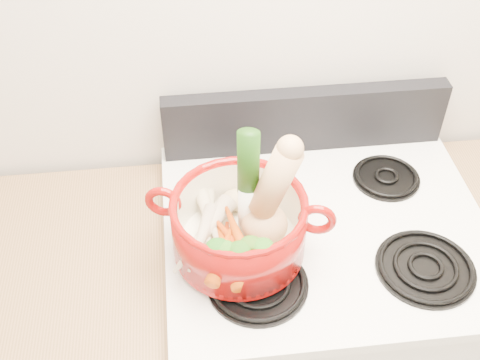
{
  "coord_description": "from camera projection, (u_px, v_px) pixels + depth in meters",
  "views": [
    {
      "loc": [
        -0.32,
        0.44,
        2.02
      ],
      "look_at": [
        -0.22,
        1.32,
        1.2
      ],
      "focal_mm": 45.0,
      "sensor_mm": 36.0,
      "label": 1
    }
  ],
  "objects": [
    {
      "name": "stove_body",
      "position": [
        310.0,
        336.0,
        1.79
      ],
      "size": [
        0.76,
        0.65,
        0.92
      ],
      "primitive_type": "cube",
      "color": "white",
      "rests_on": "floor"
    },
    {
      "name": "burner_back_left",
      "position": [
        242.0,
        188.0,
        1.53
      ],
      "size": [
        0.17,
        0.17,
        0.02
      ],
      "primitive_type": "cylinder",
      "color": "black",
      "rests_on": "cooktop"
    },
    {
      "name": "carrot_2",
      "position": [
        238.0,
        248.0,
        1.29
      ],
      "size": [
        0.12,
        0.18,
        0.05
      ],
      "primitive_type": "cone",
      "rotation": [
        1.66,
        0.0,
        0.49
      ],
      "color": "red",
      "rests_on": "dutch_oven"
    },
    {
      "name": "carrot_4",
      "position": [
        238.0,
        236.0,
        1.3
      ],
      "size": [
        0.07,
        0.17,
        0.05
      ],
      "primitive_type": "cone",
      "rotation": [
        1.66,
        0.0,
        0.2
      ],
      "color": "#BA4D09",
      "rests_on": "dutch_oven"
    },
    {
      "name": "burner_front_right",
      "position": [
        426.0,
        267.0,
        1.35
      ],
      "size": [
        0.22,
        0.22,
        0.02
      ],
      "primitive_type": "cylinder",
      "color": "black",
      "rests_on": "cooktop"
    },
    {
      "name": "pot_handle_left",
      "position": [
        163.0,
        202.0,
        1.31
      ],
      "size": [
        0.08,
        0.04,
        0.08
      ],
      "primitive_type": "torus",
      "rotation": [
        1.57,
        0.0,
        -0.28
      ],
      "color": "maroon",
      "rests_on": "dutch_oven"
    },
    {
      "name": "dutch_oven",
      "position": [
        239.0,
        226.0,
        1.32
      ],
      "size": [
        0.37,
        0.37,
        0.15
      ],
      "primitive_type": "cylinder",
      "rotation": [
        0.0,
        0.0,
        -0.28
      ],
      "color": "maroon",
      "rests_on": "burner_front_left"
    },
    {
      "name": "parsnip_1",
      "position": [
        202.0,
        234.0,
        1.32
      ],
      "size": [
        0.17,
        0.2,
        0.06
      ],
      "primitive_type": "cone",
      "rotation": [
        1.66,
        0.0,
        -0.67
      ],
      "color": "beige",
      "rests_on": "dutch_oven"
    },
    {
      "name": "carrot_1",
      "position": [
        226.0,
        250.0,
        1.3
      ],
      "size": [
        0.05,
        0.16,
        0.04
      ],
      "primitive_type": "cone",
      "rotation": [
        1.66,
        0.0,
        -0.13
      ],
      "color": "#B83409",
      "rests_on": "dutch_oven"
    },
    {
      "name": "leek",
      "position": [
        248.0,
        183.0,
        1.27
      ],
      "size": [
        0.06,
        0.06,
        0.3
      ],
      "primitive_type": "cylinder",
      "rotation": [
        0.03,
        0.0,
        -0.23
      ],
      "color": "white",
      "rests_on": "dutch_oven"
    },
    {
      "name": "control_backsplash",
      "position": [
        305.0,
        120.0,
        1.61
      ],
      "size": [
        0.76,
        0.05,
        0.18
      ],
      "primitive_type": "cube",
      "color": "black",
      "rests_on": "cooktop"
    },
    {
      "name": "pot_handle_right",
      "position": [
        317.0,
        219.0,
        1.27
      ],
      "size": [
        0.08,
        0.04,
        0.08
      ],
      "primitive_type": "torus",
      "rotation": [
        1.57,
        0.0,
        -0.28
      ],
      "color": "maroon",
      "rests_on": "dutch_oven"
    },
    {
      "name": "parsnip_0",
      "position": [
        208.0,
        223.0,
        1.36
      ],
      "size": [
        0.06,
        0.21,
        0.06
      ],
      "primitive_type": "cone",
      "rotation": [
        1.66,
        0.0,
        -0.09
      ],
      "color": "beige",
      "rests_on": "dutch_oven"
    },
    {
      "name": "parsnip_2",
      "position": [
        208.0,
        211.0,
        1.36
      ],
      "size": [
        0.08,
        0.21,
        0.06
      ],
      "primitive_type": "cone",
      "rotation": [
        1.66,
        0.0,
        0.19
      ],
      "color": "beige",
      "rests_on": "dutch_oven"
    },
    {
      "name": "burner_back_right",
      "position": [
        386.0,
        176.0,
        1.56
      ],
      "size": [
        0.17,
        0.17,
        0.02
      ],
      "primitive_type": "cylinder",
      "color": "black",
      "rests_on": "cooktop"
    },
    {
      "name": "burner_front_left",
      "position": [
        258.0,
        283.0,
        1.31
      ],
      "size": [
        0.22,
        0.22,
        0.02
      ],
      "primitive_type": "cylinder",
      "color": "black",
      "rests_on": "cooktop"
    },
    {
      "name": "carrot_3",
      "position": [
        223.0,
        255.0,
        1.27
      ],
      "size": [
        0.09,
        0.16,
        0.05
      ],
      "primitive_type": "cone",
      "rotation": [
        1.66,
        0.0,
        -0.38
      ],
      "color": "#C63E09",
      "rests_on": "dutch_oven"
    },
    {
      "name": "squash",
      "position": [
        266.0,
        197.0,
        1.27
      ],
      "size": [
        0.2,
        0.13,
        0.28
      ],
      "primitive_type": null,
      "rotation": [
        0.0,
        0.31,
        -0.15
      ],
      "color": "tan",
      "rests_on": "dutch_oven"
    },
    {
      "name": "ginger",
      "position": [
        240.0,
        200.0,
        1.41
      ],
      "size": [
        0.1,
        0.08,
        0.05
      ],
      "primitive_type": "ellipsoid",
      "rotation": [
        0.0,
        0.0,
        -0.24
      ],
      "color": "tan",
      "rests_on": "dutch_oven"
    },
    {
      "name": "wall_back",
      "position": [
        309.0,
        22.0,
        1.47
      ],
      "size": [
        3.5,
        0.02,
        2.6
      ],
      "primitive_type": "cube",
      "color": "beige",
      "rests_on": "floor"
    },
    {
      "name": "cooktop",
      "position": [
        326.0,
        229.0,
        1.46
      ],
      "size": [
        0.78,
        0.67,
        0.03
      ],
      "primitive_type": "cube",
      "color": "white",
      "rests_on": "stove_body"
    },
    {
      "name": "carrot_0",
      "position": [
        228.0,
        255.0,
        1.29
      ],
      "size": [
        0.07,
        0.19,
        0.05
      ],
      "primitive_type": "cone",
      "rotation": [
        1.66,
        0.0,
        0.17
      ],
      "color": "#D24F0A",
      "rests_on": "dutch_oven"
    },
    {
      "name": "parsnip_3",
      "position": [
        201.0,
        237.0,
        1.31
      ],
      "size": [
        0.1,
        0.17,
        0.05
      ],
      "primitive_type": "cone",
      "rotation": [
        1.66,
        0.0,
        -0.38
      ],
      "color": "beige",
      "rests_on": "dutch_oven"
    }
  ]
}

